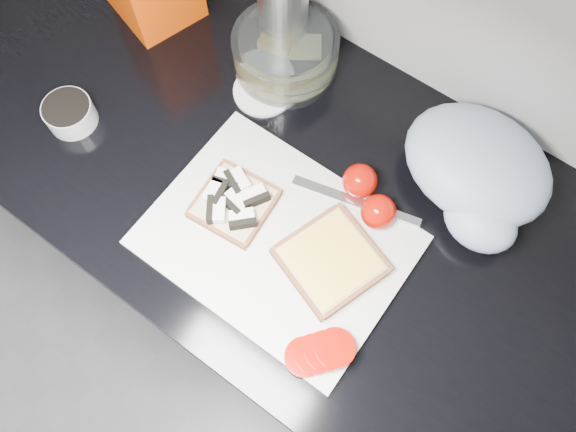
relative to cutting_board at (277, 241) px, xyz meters
The scene contains 13 objects.
base_cabinet 0.50m from the cutting_board, 131.32° to the left, with size 3.50×0.60×0.86m, color black.
countertop 0.14m from the cutting_board, 131.32° to the left, with size 3.50×0.64×0.04m, color black.
cutting_board is the anchor object (origin of this frame).
bread_left 0.09m from the cutting_board, behind, with size 0.13×0.13×0.04m.
bread_right 0.09m from the cutting_board, 11.15° to the left, with size 0.18×0.18×0.02m.
tomato_slices 0.19m from the cutting_board, 34.47° to the right, with size 0.11×0.11×0.02m.
knife 0.16m from the cutting_board, 55.35° to the left, with size 0.22×0.07×0.01m.
seed_tub 0.43m from the cutting_board, behind, with size 0.09×0.09×0.04m.
tub_lid 0.29m from the cutting_board, 131.07° to the left, with size 0.11×0.11×0.01m, color white.
glass_bowl 0.34m from the cutting_board, 123.64° to the left, with size 0.19×0.19×0.08m.
steel_canister 0.40m from the cutting_board, 124.49° to the left, with size 0.09×0.09×0.21m, color #ABABB0.
grocery_bag 0.34m from the cutting_board, 53.15° to the left, with size 0.27×0.24×0.11m.
whole_tomatoes 0.16m from the cutting_board, 60.35° to the left, with size 0.11×0.09×0.06m.
Camera 1 is at (0.29, 0.86, 1.75)m, focal length 35.00 mm.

